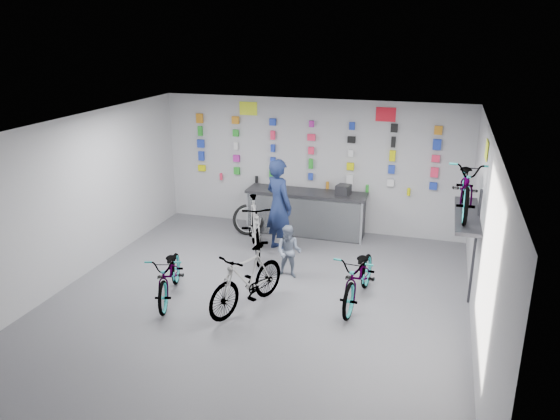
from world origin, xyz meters
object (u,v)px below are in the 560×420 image
(bike_center, at_px, (247,279))
(bike_service, at_px, (255,227))
(counter, at_px, (306,213))
(customer, at_px, (289,252))
(bike_right, at_px, (359,276))
(clerk, at_px, (279,205))
(bike_left, at_px, (170,274))

(bike_center, height_order, bike_service, bike_service)
(counter, bearing_deg, customer, -83.67)
(counter, height_order, bike_right, counter)
(bike_right, relative_size, bike_service, 0.94)
(bike_right, height_order, bike_service, bike_service)
(bike_right, height_order, clerk, clerk)
(customer, bearing_deg, bike_service, 138.85)
(bike_service, bearing_deg, counter, 40.38)
(clerk, xyz_separation_m, customer, (0.57, -1.22, -0.47))
(bike_service, distance_m, clerk, 0.68)
(bike_left, distance_m, bike_center, 1.40)
(bike_left, height_order, bike_service, bike_service)
(bike_center, distance_m, bike_right, 1.90)
(bike_left, relative_size, bike_right, 0.92)
(counter, xyz_separation_m, bike_left, (-1.47, -3.70, -0.04))
(bike_center, xyz_separation_m, bike_right, (1.75, 0.74, -0.04))
(bike_left, xyz_separation_m, clerk, (1.15, 2.63, 0.53))
(bike_left, height_order, bike_right, bike_right)
(bike_center, bearing_deg, bike_service, 128.39)
(clerk, bearing_deg, bike_left, 102.19)
(bike_center, relative_size, bike_service, 0.89)
(bike_center, bearing_deg, bike_right, 45.36)
(counter, height_order, bike_service, bike_service)
(bike_left, xyz_separation_m, bike_right, (3.14, 0.78, 0.04))
(counter, relative_size, clerk, 1.37)
(bike_left, distance_m, clerk, 2.92)
(bike_right, distance_m, customer, 1.55)
(bike_right, bearing_deg, bike_service, 153.23)
(customer, bearing_deg, counter, 96.10)
(bike_center, height_order, customer, bike_center)
(counter, distance_m, bike_right, 3.36)
(bike_center, relative_size, clerk, 0.89)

